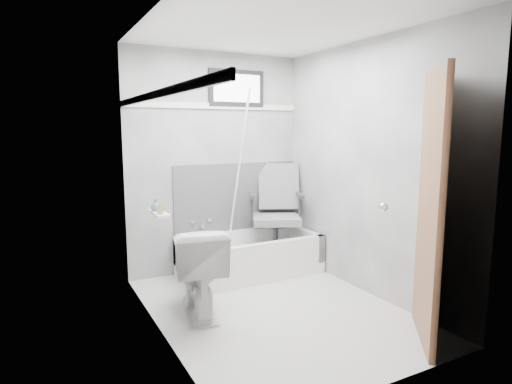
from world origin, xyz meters
TOP-DOWN VIEW (x-y plane):
  - floor at (0.00, 0.00)m, footprint 2.60×2.60m
  - ceiling at (0.00, 0.00)m, footprint 2.60×2.60m
  - wall_back at (0.00, 1.30)m, footprint 2.00×0.02m
  - wall_front at (0.00, -1.30)m, footprint 2.00×0.02m
  - wall_left at (-1.00, 0.00)m, footprint 0.02×2.60m
  - wall_right at (1.00, 0.00)m, footprint 0.02×2.60m
  - bathtub at (0.23, 0.93)m, footprint 1.50×0.70m
  - office_chair at (0.58, 0.97)m, footprint 0.81×0.81m
  - toilet at (-0.62, 0.24)m, footprint 0.59×0.85m
  - door at (0.98, -1.28)m, footprint 0.78×0.78m
  - window at (0.25, 1.29)m, footprint 0.66×0.04m
  - backerboard at (0.25, 1.29)m, footprint 1.50×0.02m
  - trim_back at (0.00, 1.29)m, footprint 2.00×0.02m
  - trim_left at (-0.99, 0.00)m, footprint 0.02×2.60m
  - pole at (0.15, 1.06)m, footprint 0.02×0.62m
  - shelf at (-0.93, 0.27)m, footprint 0.10×0.32m
  - soap_bottle_a at (-0.94, 0.19)m, footprint 0.04×0.04m
  - soap_bottle_b at (-0.94, 0.33)m, footprint 0.09×0.09m
  - faucet at (-0.20, 1.27)m, footprint 0.26×0.10m

SIDE VIEW (x-z plane):
  - floor at x=0.00m, z-range 0.00..0.00m
  - bathtub at x=0.23m, z-range 0.00..0.42m
  - toilet at x=-0.62m, z-range 0.00..0.76m
  - faucet at x=-0.20m, z-range 0.47..0.63m
  - office_chair at x=0.58m, z-range 0.12..1.18m
  - backerboard at x=0.25m, z-range 0.41..1.19m
  - shelf at x=-0.93m, z-range 0.89..0.91m
  - soap_bottle_b at x=-0.94m, z-range 0.91..1.01m
  - soap_bottle_a at x=-0.94m, z-range 0.92..1.01m
  - door at x=0.98m, z-range 0.00..2.00m
  - pole at x=0.15m, z-range 0.12..1.98m
  - wall_back at x=0.00m, z-range 0.00..2.40m
  - wall_front at x=0.00m, z-range 0.00..2.40m
  - wall_left at x=-1.00m, z-range 0.00..2.40m
  - wall_right at x=1.00m, z-range 0.00..2.40m
  - trim_back at x=0.00m, z-range 1.79..1.85m
  - trim_left at x=-0.99m, z-range 1.79..1.85m
  - window at x=0.25m, z-range 1.82..2.22m
  - ceiling at x=0.00m, z-range 2.40..2.40m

